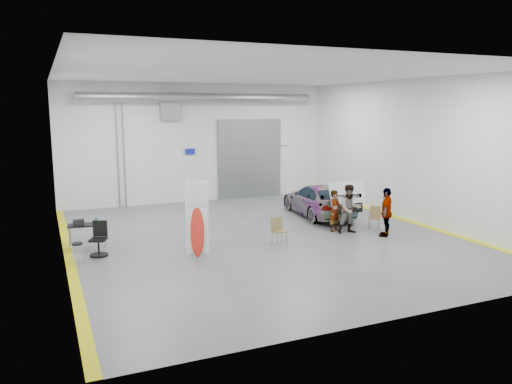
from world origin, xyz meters
name	(u,v)px	position (x,y,z in m)	size (l,w,h in m)	color
ground	(262,237)	(0.00, 0.00, 0.00)	(16.00, 16.00, 0.00)	#55575C
room_shell	(246,126)	(0.24, 2.22, 4.08)	(14.02, 16.18, 6.01)	silver
sedan_car	(319,200)	(3.86, 2.43, 0.71)	(1.99, 4.88, 1.41)	silver
person_a	(335,211)	(2.99, -0.30, 0.82)	(0.59, 0.39, 1.64)	#8B604C
person_b	(350,209)	(3.34, -0.81, 0.95)	(0.93, 0.71, 1.90)	teal
person_c	(386,212)	(4.34, -1.76, 0.93)	(1.08, 0.45, 1.87)	olive
surfboard_display	(199,224)	(-2.90, -1.45, 1.08)	(0.73, 0.35, 2.65)	white
folding_chair_near	(279,236)	(0.13, -1.19, 0.30)	(0.48, 0.50, 0.95)	brown
folding_chair_far	(374,222)	(4.59, -0.69, 0.28)	(0.60, 0.68, 0.91)	brown
shop_stool	(78,254)	(-6.63, -0.77, 0.34)	(0.35, 0.35, 0.68)	black
work_table	(85,224)	(-6.24, 1.24, 0.80)	(1.32, 0.75, 1.03)	gray
office_chair	(98,241)	(-5.94, -0.05, 0.50)	(0.66, 0.69, 1.13)	black
trunk_lid	(346,192)	(3.86, 0.25, 1.43)	(1.65, 1.00, 0.04)	silver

